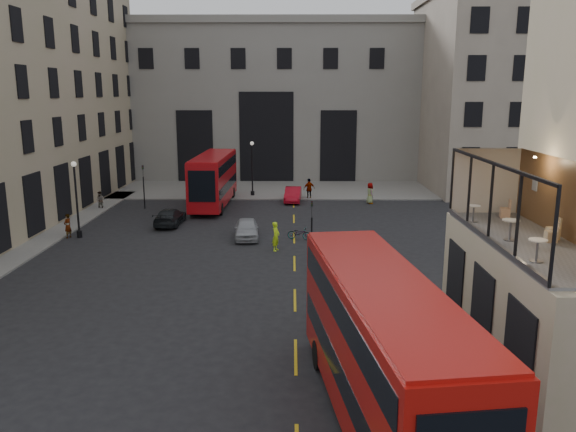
{
  "coord_description": "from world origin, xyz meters",
  "views": [
    {
      "loc": [
        -2.15,
        -19.84,
        9.9
      ],
      "look_at": [
        -2.38,
        11.48,
        3.0
      ],
      "focal_mm": 35.0,
      "sensor_mm": 36.0,
      "label": 1
    }
  ],
  "objects_px": {
    "pedestrian_b": "(213,185)",
    "cafe_chair_d": "(505,212)",
    "car_a": "(247,229)",
    "pedestrian_e": "(68,226)",
    "street_lamp_b": "(252,172)",
    "bus_near": "(382,345)",
    "pedestrian_c": "(309,189)",
    "bus_far": "(214,177)",
    "cafe_table_near": "(537,247)",
    "cyclist": "(276,236)",
    "car_c": "(170,217)",
    "cafe_table_mid": "(511,227)",
    "cafe_chair_c": "(551,236)",
    "traffic_light_far": "(143,181)",
    "bicycle": "(299,233)",
    "cafe_chair_b": "(553,232)",
    "traffic_light_near": "(312,224)",
    "cafe_table_far": "(474,211)",
    "pedestrian_a": "(100,201)",
    "car_b": "(293,195)",
    "pedestrian_d": "(370,193)",
    "street_lamp_a": "(77,204)"
  },
  "relations": [
    {
      "from": "pedestrian_a",
      "to": "pedestrian_d",
      "type": "relative_size",
      "value": 0.83
    },
    {
      "from": "cyclist",
      "to": "pedestrian_e",
      "type": "height_order",
      "value": "cyclist"
    },
    {
      "from": "street_lamp_b",
      "to": "bus_far",
      "type": "bearing_deg",
      "value": -123.6
    },
    {
      "from": "traffic_light_near",
      "to": "car_a",
      "type": "bearing_deg",
      "value": 126.06
    },
    {
      "from": "car_a",
      "to": "pedestrian_e",
      "type": "relative_size",
      "value": 2.35
    },
    {
      "from": "pedestrian_b",
      "to": "cafe_chair_d",
      "type": "distance_m",
      "value": 35.84
    },
    {
      "from": "traffic_light_far",
      "to": "pedestrian_e",
      "type": "relative_size",
      "value": 2.23
    },
    {
      "from": "car_c",
      "to": "cafe_table_near",
      "type": "xyz_separation_m",
      "value": [
        17.17,
        -24.37,
        4.45
      ]
    },
    {
      "from": "car_a",
      "to": "cafe_table_mid",
      "type": "bearing_deg",
      "value": -62.31
    },
    {
      "from": "pedestrian_d",
      "to": "cafe_table_near",
      "type": "xyz_separation_m",
      "value": [
        0.75,
        -33.0,
        4.14
      ]
    },
    {
      "from": "pedestrian_c",
      "to": "cafe_table_near",
      "type": "relative_size",
      "value": 2.69
    },
    {
      "from": "bus_far",
      "to": "cafe_chair_c",
      "type": "height_order",
      "value": "cafe_chair_c"
    },
    {
      "from": "pedestrian_a",
      "to": "cafe_chair_b",
      "type": "bearing_deg",
      "value": -36.85
    },
    {
      "from": "street_lamp_b",
      "to": "cafe_chair_b",
      "type": "distance_m",
      "value": 36.35
    },
    {
      "from": "pedestrian_d",
      "to": "cafe_chair_d",
      "type": "xyz_separation_m",
      "value": [
        2.14,
        -26.51,
        3.89
      ]
    },
    {
      "from": "bus_far",
      "to": "cafe_chair_d",
      "type": "xyz_separation_m",
      "value": [
        16.18,
        -25.38,
        2.28
      ]
    },
    {
      "from": "street_lamp_b",
      "to": "bus_near",
      "type": "height_order",
      "value": "street_lamp_b"
    },
    {
      "from": "street_lamp_a",
      "to": "street_lamp_b",
      "type": "bearing_deg",
      "value": 55.49
    },
    {
      "from": "bus_far",
      "to": "pedestrian_c",
      "type": "height_order",
      "value": "bus_far"
    },
    {
      "from": "car_a",
      "to": "pedestrian_e",
      "type": "distance_m",
      "value": 12.44
    },
    {
      "from": "cafe_table_near",
      "to": "street_lamp_b",
      "type": "bearing_deg",
      "value": 107.76
    },
    {
      "from": "street_lamp_b",
      "to": "cyclist",
      "type": "relative_size",
      "value": 2.84
    },
    {
      "from": "cafe_table_far",
      "to": "traffic_light_far",
      "type": "bearing_deg",
      "value": 129.5
    },
    {
      "from": "bicycle",
      "to": "pedestrian_b",
      "type": "relative_size",
      "value": 0.86
    },
    {
      "from": "cafe_table_far",
      "to": "cafe_chair_c",
      "type": "xyz_separation_m",
      "value": [
        1.8,
        -3.25,
        -0.23
      ]
    },
    {
      "from": "bus_near",
      "to": "pedestrian_c",
      "type": "height_order",
      "value": "bus_near"
    },
    {
      "from": "traffic_light_near",
      "to": "bus_far",
      "type": "relative_size",
      "value": 0.33
    },
    {
      "from": "cyclist",
      "to": "pedestrian_b",
      "type": "height_order",
      "value": "cyclist"
    },
    {
      "from": "pedestrian_b",
      "to": "cafe_table_far",
      "type": "height_order",
      "value": "cafe_table_far"
    },
    {
      "from": "car_a",
      "to": "pedestrian_c",
      "type": "height_order",
      "value": "pedestrian_c"
    },
    {
      "from": "pedestrian_a",
      "to": "car_b",
      "type": "bearing_deg",
      "value": 21.74
    },
    {
      "from": "pedestrian_e",
      "to": "cafe_table_far",
      "type": "xyz_separation_m",
      "value": [
        23.2,
        -14.73,
        4.21
      ]
    },
    {
      "from": "car_c",
      "to": "cafe_table_mid",
      "type": "distance_m",
      "value": 28.13
    },
    {
      "from": "cafe_table_mid",
      "to": "cafe_chair_d",
      "type": "distance_m",
      "value": 4.03
    },
    {
      "from": "cafe_table_far",
      "to": "car_c",
      "type": "bearing_deg",
      "value": 132.21
    },
    {
      "from": "traffic_light_far",
      "to": "cafe_chair_d",
      "type": "xyz_separation_m",
      "value": [
        22.09,
        -24.03,
        2.42
      ]
    },
    {
      "from": "cafe_chair_b",
      "to": "car_c",
      "type": "bearing_deg",
      "value": 131.46
    },
    {
      "from": "car_c",
      "to": "cyclist",
      "type": "distance_m",
      "value": 10.9
    },
    {
      "from": "bicycle",
      "to": "pedestrian_a",
      "type": "height_order",
      "value": "pedestrian_a"
    },
    {
      "from": "traffic_light_far",
      "to": "pedestrian_d",
      "type": "xyz_separation_m",
      "value": [
        19.94,
        2.48,
        -1.47
      ]
    },
    {
      "from": "traffic_light_far",
      "to": "bicycle",
      "type": "xyz_separation_m",
      "value": [
        13.34,
        -10.39,
        -2.0
      ]
    },
    {
      "from": "bus_near",
      "to": "car_a",
      "type": "bearing_deg",
      "value": 104.52
    },
    {
      "from": "bus_far",
      "to": "car_c",
      "type": "height_order",
      "value": "bus_far"
    },
    {
      "from": "pedestrian_c",
      "to": "pedestrian_e",
      "type": "xyz_separation_m",
      "value": [
        -17.21,
        -14.64,
        -0.14
      ]
    },
    {
      "from": "pedestrian_a",
      "to": "pedestrian_c",
      "type": "distance_m",
      "value": 18.85
    },
    {
      "from": "bus_far",
      "to": "cafe_table_near",
      "type": "height_order",
      "value": "cafe_table_near"
    },
    {
      "from": "car_a",
      "to": "traffic_light_far",
      "type": "bearing_deg",
      "value": 129.45
    },
    {
      "from": "bus_far",
      "to": "car_a",
      "type": "distance_m",
      "value": 12.2
    },
    {
      "from": "cafe_table_mid",
      "to": "street_lamp_b",
      "type": "bearing_deg",
      "value": 109.28
    },
    {
      "from": "street_lamp_a",
      "to": "bus_far",
      "type": "height_order",
      "value": "street_lamp_a"
    }
  ]
}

